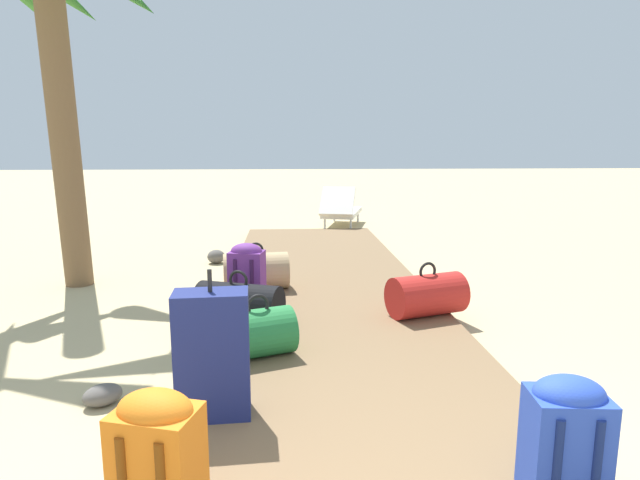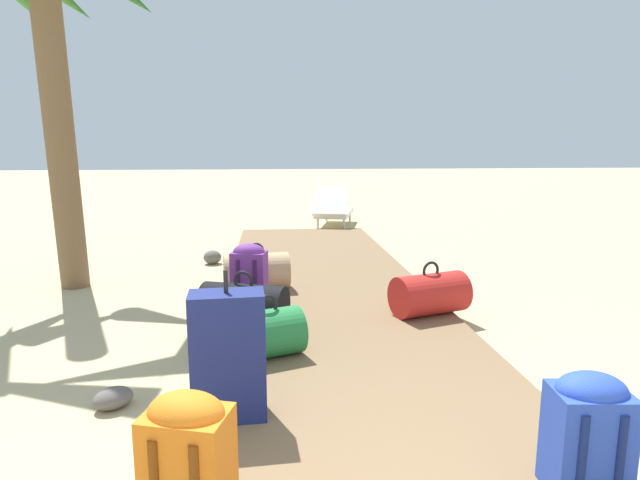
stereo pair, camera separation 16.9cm
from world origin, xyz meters
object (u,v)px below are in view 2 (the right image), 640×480
at_px(duffel_bag_red, 430,294).
at_px(duffel_bag_tan, 256,272).
at_px(backpack_blue, 588,431).
at_px(backpack_purple, 249,274).
at_px(suitcase_navy, 228,356).
at_px(backpack_orange, 188,467).
at_px(duffel_bag_green, 267,333).
at_px(duffel_bag_black, 244,305).
at_px(lounge_chair, 334,210).

height_order(duffel_bag_red, duffel_bag_tan, duffel_bag_tan).
relative_size(backpack_blue, backpack_purple, 0.92).
bearing_deg(suitcase_navy, backpack_orange, -94.54).
xyz_separation_m(backpack_blue, backpack_orange, (-1.60, -0.14, 0.03)).
bearing_deg(backpack_purple, backpack_blue, -61.66).
distance_m(duffel_bag_red, duffel_bag_green, 1.61).
relative_size(duffel_bag_tan, duffel_bag_green, 1.22).
distance_m(backpack_blue, backpack_orange, 1.61).
bearing_deg(backpack_blue, duffel_bag_black, 124.05).
relative_size(duffel_bag_red, backpack_purple, 1.24).
xyz_separation_m(suitcase_navy, backpack_orange, (-0.07, -0.92, -0.04)).
bearing_deg(duffel_bag_tan, suitcase_navy, -91.89).
distance_m(suitcase_navy, lounge_chair, 7.26).
xyz_separation_m(duffel_bag_black, lounge_chair, (1.42, 5.65, 0.07)).
bearing_deg(duffel_bag_tan, duffel_bag_red, -31.74).
relative_size(backpack_blue, duffel_bag_tan, 0.78).
distance_m(backpack_blue, duffel_bag_red, 2.40).
bearing_deg(lounge_chair, backpack_purple, -105.13).
distance_m(duffel_bag_red, backpack_purple, 1.61).
bearing_deg(duffel_bag_red, duffel_bag_black, -174.99).
bearing_deg(duffel_bag_green, duffel_bag_black, 106.14).
xyz_separation_m(backpack_blue, duffel_bag_green, (-1.33, 1.59, -0.11)).
relative_size(duffel_bag_black, duffel_bag_green, 1.35).
height_order(duffel_bag_tan, backpack_purple, backpack_purple).
xyz_separation_m(duffel_bag_tan, lounge_chair, (1.34, 4.58, 0.06)).
bearing_deg(backpack_orange, duffel_bag_black, 88.08).
bearing_deg(lounge_chair, suitcase_navy, -101.32).
xyz_separation_m(duffel_bag_black, backpack_orange, (-0.08, -2.39, 0.14)).
bearing_deg(duffel_bag_red, suitcase_navy, -134.78).
xyz_separation_m(duffel_bag_red, backpack_purple, (-1.56, 0.38, 0.12)).
height_order(suitcase_navy, backpack_orange, suitcase_navy).
height_order(backpack_blue, lounge_chair, lounge_chair).
bearing_deg(duffel_bag_tan, backpack_purple, -94.85).
relative_size(suitcase_navy, duffel_bag_tan, 1.18).
xyz_separation_m(suitcase_navy, lounge_chair, (1.43, 7.12, -0.10)).
bearing_deg(suitcase_navy, duffel_bag_black, 89.72).
distance_m(duffel_bag_red, suitcase_navy, 2.28).
bearing_deg(duffel_bag_green, lounge_chair, 79.00).
bearing_deg(backpack_purple, duffel_bag_green, -82.16).
distance_m(backpack_blue, duffel_bag_tan, 3.63).
bearing_deg(lounge_chair, duffel_bag_green, -101.00).
bearing_deg(backpack_blue, duffel_bag_green, 129.91).
height_order(duffel_bag_black, lounge_chair, lounge_chair).
distance_m(duffel_bag_red, duffel_bag_black, 1.60).
bearing_deg(duffel_bag_red, backpack_purple, 166.46).
xyz_separation_m(duffel_bag_tan, backpack_orange, (-0.16, -3.47, 0.12)).
distance_m(suitcase_navy, duffel_bag_green, 0.85).
bearing_deg(suitcase_navy, lounge_chair, 78.68).
distance_m(backpack_purple, lounge_chair, 5.32).
xyz_separation_m(backpack_orange, lounge_chair, (1.50, 8.04, -0.06)).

